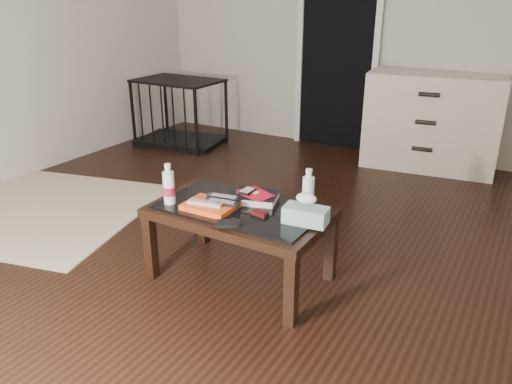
# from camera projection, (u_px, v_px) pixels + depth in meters

# --- Properties ---
(ground) EXTENTS (5.00, 5.00, 0.00)m
(ground) POSITION_uv_depth(u_px,v_px,m) (249.00, 243.00, 3.39)
(ground) COLOR black
(ground) RESTS_ON ground
(doorway) EXTENTS (0.90, 0.08, 2.07)m
(doorway) POSITION_uv_depth(u_px,v_px,m) (338.00, 50.00, 5.17)
(doorway) COLOR black
(doorway) RESTS_ON ground
(coffee_table) EXTENTS (1.00, 0.60, 0.46)m
(coffee_table) POSITION_uv_depth(u_px,v_px,m) (240.00, 217.00, 2.84)
(coffee_table) COLOR black
(coffee_table) RESTS_ON ground
(rug) EXTENTS (2.29, 1.93, 0.01)m
(rug) POSITION_uv_depth(u_px,v_px,m) (18.00, 207.00, 3.96)
(rug) COLOR #BCB391
(rug) RESTS_ON ground
(dresser) EXTENTS (1.25, 0.64, 0.90)m
(dresser) POSITION_uv_depth(u_px,v_px,m) (431.00, 122.00, 4.70)
(dresser) COLOR beige
(dresser) RESTS_ON ground
(pet_crate) EXTENTS (0.99, 0.75, 0.71)m
(pet_crate) POSITION_uv_depth(u_px,v_px,m) (180.00, 123.00, 5.54)
(pet_crate) COLOR black
(pet_crate) RESTS_ON ground
(magazines) EXTENTS (0.28, 0.21, 0.03)m
(magazines) POSITION_uv_depth(u_px,v_px,m) (210.00, 206.00, 2.79)
(magazines) COLOR #EC4B16
(magazines) RESTS_ON coffee_table
(remote_silver) EXTENTS (0.21, 0.08, 0.02)m
(remote_silver) POSITION_uv_depth(u_px,v_px,m) (205.00, 203.00, 2.77)
(remote_silver) COLOR #A7A6AB
(remote_silver) RESTS_ON magazines
(remote_black_front) EXTENTS (0.21, 0.08, 0.02)m
(remote_black_front) POSITION_uv_depth(u_px,v_px,m) (222.00, 202.00, 2.77)
(remote_black_front) COLOR black
(remote_black_front) RESTS_ON magazines
(remote_black_back) EXTENTS (0.21, 0.08, 0.02)m
(remote_black_back) POSITION_uv_depth(u_px,v_px,m) (224.00, 197.00, 2.84)
(remote_black_back) COLOR black
(remote_black_back) RESTS_ON magazines
(textbook) EXTENTS (0.30, 0.26, 0.05)m
(textbook) POSITION_uv_depth(u_px,v_px,m) (256.00, 197.00, 2.89)
(textbook) COLOR black
(textbook) RESTS_ON coffee_table
(dvd_mailers) EXTENTS (0.23, 0.20, 0.01)m
(dvd_mailers) POSITION_uv_depth(u_px,v_px,m) (255.00, 193.00, 2.88)
(dvd_mailers) COLOR red
(dvd_mailers) RESTS_ON textbook
(ipod) EXTENTS (0.07, 0.10, 0.02)m
(ipod) POSITION_uv_depth(u_px,v_px,m) (247.00, 191.00, 2.88)
(ipod) COLOR black
(ipod) RESTS_ON dvd_mailers
(flip_phone) EXTENTS (0.10, 0.06, 0.02)m
(flip_phone) POSITION_uv_depth(u_px,v_px,m) (260.00, 213.00, 2.71)
(flip_phone) COLOR black
(flip_phone) RESTS_ON coffee_table
(wallet) EXTENTS (0.14, 0.12, 0.02)m
(wallet) POSITION_uv_depth(u_px,v_px,m) (228.00, 224.00, 2.59)
(wallet) COLOR black
(wallet) RESTS_ON coffee_table
(water_bottle_left) EXTENTS (0.08, 0.08, 0.24)m
(water_bottle_left) POSITION_uv_depth(u_px,v_px,m) (169.00, 184.00, 2.82)
(water_bottle_left) COLOR white
(water_bottle_left) RESTS_ON coffee_table
(water_bottle_right) EXTENTS (0.08, 0.08, 0.24)m
(water_bottle_right) POSITION_uv_depth(u_px,v_px,m) (308.00, 189.00, 2.74)
(water_bottle_right) COLOR white
(water_bottle_right) RESTS_ON coffee_table
(tissue_box) EXTENTS (0.24, 0.14, 0.09)m
(tissue_box) POSITION_uv_depth(u_px,v_px,m) (306.00, 215.00, 2.60)
(tissue_box) COLOR teal
(tissue_box) RESTS_ON coffee_table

